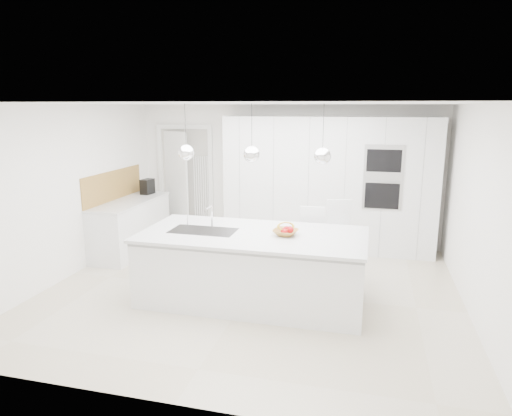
% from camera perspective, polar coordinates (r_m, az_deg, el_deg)
% --- Properties ---
extents(floor, '(5.50, 5.50, 0.00)m').
position_cam_1_polar(floor, '(6.33, -0.68, -10.35)').
color(floor, beige).
rests_on(floor, ground).
extents(wall_back, '(5.50, 0.00, 5.50)m').
position_cam_1_polar(wall_back, '(8.35, 3.72, 4.20)').
color(wall_back, white).
rests_on(wall_back, ground).
extents(wall_left, '(0.00, 5.00, 5.00)m').
position_cam_1_polar(wall_left, '(7.16, -22.51, 1.85)').
color(wall_left, white).
rests_on(wall_left, ground).
extents(ceiling, '(5.50, 5.50, 0.00)m').
position_cam_1_polar(ceiling, '(5.82, -0.74, 12.92)').
color(ceiling, white).
rests_on(ceiling, wall_back).
extents(tall_cabinets, '(3.60, 0.60, 2.30)m').
position_cam_1_polar(tall_cabinets, '(7.97, 8.98, 2.94)').
color(tall_cabinets, white).
rests_on(tall_cabinets, floor).
extents(oven_stack, '(0.62, 0.04, 1.05)m').
position_cam_1_polar(oven_stack, '(7.60, 15.59, 3.69)').
color(oven_stack, '#A5A5A8').
rests_on(oven_stack, tall_cabinets).
extents(doorway_frame, '(1.11, 0.08, 2.13)m').
position_cam_1_polar(doorway_frame, '(8.92, -8.76, 3.15)').
color(doorway_frame, white).
rests_on(doorway_frame, floor).
extents(hallway_door, '(0.76, 0.38, 2.00)m').
position_cam_1_polar(hallway_door, '(8.98, -10.35, 3.03)').
color(hallway_door, white).
rests_on(hallway_door, floor).
extents(radiator, '(0.32, 0.04, 1.40)m').
position_cam_1_polar(radiator, '(8.82, -6.83, 1.95)').
color(radiator, white).
rests_on(radiator, floor).
extents(left_base_cabinets, '(0.60, 1.80, 0.86)m').
position_cam_1_polar(left_base_cabinets, '(8.15, -15.34, -2.33)').
color(left_base_cabinets, white).
rests_on(left_base_cabinets, floor).
extents(left_worktop, '(0.62, 1.82, 0.04)m').
position_cam_1_polar(left_worktop, '(8.05, -15.52, 0.76)').
color(left_worktop, silver).
rests_on(left_worktop, left_base_cabinets).
extents(oak_backsplash, '(0.02, 1.80, 0.50)m').
position_cam_1_polar(oak_backsplash, '(8.14, -17.40, 2.72)').
color(oak_backsplash, '#AF8036').
rests_on(oak_backsplash, wall_left).
extents(island_base, '(2.80, 1.20, 0.86)m').
position_cam_1_polar(island_base, '(5.87, -0.50, -7.69)').
color(island_base, white).
rests_on(island_base, floor).
extents(island_worktop, '(2.84, 1.40, 0.04)m').
position_cam_1_polar(island_worktop, '(5.78, -0.38, -3.34)').
color(island_worktop, silver).
rests_on(island_worktop, island_base).
extents(island_sink, '(0.84, 0.44, 0.18)m').
position_cam_1_polar(island_sink, '(5.94, -6.59, -3.58)').
color(island_sink, '#3F3F42').
rests_on(island_sink, island_worktop).
extents(island_tap, '(0.02, 0.02, 0.30)m').
position_cam_1_polar(island_tap, '(6.05, -5.53, -1.01)').
color(island_tap, white).
rests_on(island_tap, island_worktop).
extents(pendant_left, '(0.20, 0.20, 0.20)m').
position_cam_1_polar(pendant_left, '(5.81, -8.72, 6.86)').
color(pendant_left, white).
rests_on(pendant_left, ceiling).
extents(pendant_mid, '(0.20, 0.20, 0.20)m').
position_cam_1_polar(pendant_mid, '(5.54, -0.53, 6.72)').
color(pendant_mid, white).
rests_on(pendant_mid, ceiling).
extents(pendant_right, '(0.20, 0.20, 0.20)m').
position_cam_1_polar(pendant_right, '(5.39, 8.31, 6.42)').
color(pendant_right, white).
rests_on(pendant_right, ceiling).
extents(fruit_bowl, '(0.36, 0.36, 0.07)m').
position_cam_1_polar(fruit_bowl, '(5.67, 3.70, -3.06)').
color(fruit_bowl, '#AF8036').
rests_on(fruit_bowl, island_worktop).
extents(espresso_machine, '(0.19, 0.27, 0.27)m').
position_cam_1_polar(espresso_machine, '(8.54, -13.42, 2.62)').
color(espresso_machine, black).
rests_on(espresso_machine, left_worktop).
extents(bar_stool_left, '(0.39, 0.52, 1.08)m').
position_cam_1_polar(bar_stool_left, '(6.47, 6.81, -4.83)').
color(bar_stool_left, white).
rests_on(bar_stool_left, floor).
extents(bar_stool_right, '(0.52, 0.62, 1.15)m').
position_cam_1_polar(bar_stool_right, '(6.63, 10.09, -4.18)').
color(bar_stool_right, white).
rests_on(bar_stool_right, floor).
extents(apple_a, '(0.08, 0.08, 0.08)m').
position_cam_1_polar(apple_a, '(5.69, 3.86, -2.67)').
color(apple_a, red).
rests_on(apple_a, fruit_bowl).
extents(apple_b, '(0.09, 0.09, 0.09)m').
position_cam_1_polar(apple_b, '(5.66, 4.28, -2.72)').
color(apple_b, red).
rests_on(apple_b, fruit_bowl).
extents(apple_c, '(0.07, 0.07, 0.07)m').
position_cam_1_polar(apple_c, '(5.61, 3.63, -2.98)').
color(apple_c, red).
rests_on(apple_c, fruit_bowl).
extents(apple_extra_3, '(0.07, 0.07, 0.07)m').
position_cam_1_polar(apple_extra_3, '(5.65, 3.43, -2.84)').
color(apple_extra_3, red).
rests_on(apple_extra_3, fruit_bowl).
extents(banana_bunch, '(0.24, 0.17, 0.22)m').
position_cam_1_polar(banana_bunch, '(5.64, 3.73, -2.29)').
color(banana_bunch, gold).
rests_on(banana_bunch, fruit_bowl).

